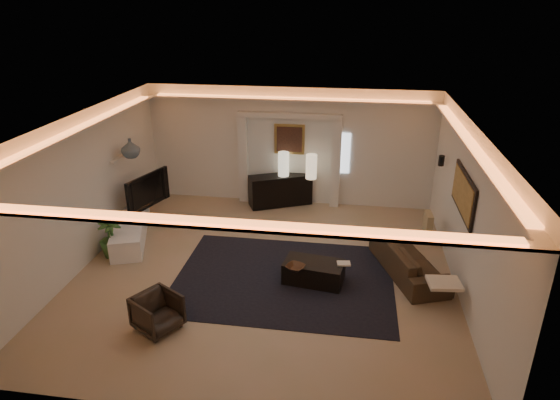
# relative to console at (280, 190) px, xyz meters

# --- Properties ---
(floor) EXTENTS (7.00, 7.00, 0.00)m
(floor) POSITION_rel_console_xyz_m (0.19, -3.25, -0.40)
(floor) COLOR tan
(floor) RESTS_ON ground
(ceiling) EXTENTS (7.00, 7.00, 0.00)m
(ceiling) POSITION_rel_console_xyz_m (0.19, -3.25, 2.50)
(ceiling) COLOR white
(ceiling) RESTS_ON ground
(wall_back) EXTENTS (7.00, 0.00, 7.00)m
(wall_back) POSITION_rel_console_xyz_m (0.19, 0.25, 1.05)
(wall_back) COLOR silver
(wall_back) RESTS_ON ground
(wall_front) EXTENTS (7.00, 0.00, 7.00)m
(wall_front) POSITION_rel_console_xyz_m (0.19, -6.75, 1.05)
(wall_front) COLOR silver
(wall_front) RESTS_ON ground
(wall_left) EXTENTS (0.00, 7.00, 7.00)m
(wall_left) POSITION_rel_console_xyz_m (-3.31, -3.25, 1.05)
(wall_left) COLOR silver
(wall_left) RESTS_ON ground
(wall_right) EXTENTS (0.00, 7.00, 7.00)m
(wall_right) POSITION_rel_console_xyz_m (3.69, -3.25, 1.05)
(wall_right) COLOR silver
(wall_right) RESTS_ON ground
(cove_soffit) EXTENTS (7.00, 7.00, 0.04)m
(cove_soffit) POSITION_rel_console_xyz_m (0.19, -3.25, 2.22)
(cove_soffit) COLOR silver
(cove_soffit) RESTS_ON ceiling
(daylight_slit) EXTENTS (0.25, 0.03, 1.00)m
(daylight_slit) POSITION_rel_console_xyz_m (1.54, 0.23, 0.95)
(daylight_slit) COLOR white
(daylight_slit) RESTS_ON wall_back
(area_rug) EXTENTS (4.00, 3.00, 0.01)m
(area_rug) POSITION_rel_console_xyz_m (0.59, -3.45, -0.39)
(area_rug) COLOR black
(area_rug) RESTS_ON ground
(pilaster_left) EXTENTS (0.22, 0.20, 2.20)m
(pilaster_left) POSITION_rel_console_xyz_m (-0.96, 0.15, 0.70)
(pilaster_left) COLOR silver
(pilaster_left) RESTS_ON ground
(pilaster_right) EXTENTS (0.22, 0.20, 2.20)m
(pilaster_right) POSITION_rel_console_xyz_m (1.34, 0.15, 0.70)
(pilaster_right) COLOR silver
(pilaster_right) RESTS_ON ground
(alcove_header) EXTENTS (2.52, 0.20, 0.12)m
(alcove_header) POSITION_rel_console_xyz_m (0.19, 0.15, 1.85)
(alcove_header) COLOR silver
(alcove_header) RESTS_ON wall_back
(painting_frame) EXTENTS (0.74, 0.04, 0.74)m
(painting_frame) POSITION_rel_console_xyz_m (0.19, 0.22, 1.25)
(painting_frame) COLOR tan
(painting_frame) RESTS_ON wall_back
(painting_canvas) EXTENTS (0.62, 0.02, 0.62)m
(painting_canvas) POSITION_rel_console_xyz_m (0.19, 0.19, 1.25)
(painting_canvas) COLOR #4C2D1E
(painting_canvas) RESTS_ON wall_back
(art_panel_frame) EXTENTS (0.04, 1.64, 0.74)m
(art_panel_frame) POSITION_rel_console_xyz_m (3.66, -2.95, 1.30)
(art_panel_frame) COLOR black
(art_panel_frame) RESTS_ON wall_right
(art_panel_gold) EXTENTS (0.02, 1.50, 0.62)m
(art_panel_gold) POSITION_rel_console_xyz_m (3.64, -2.95, 1.30)
(art_panel_gold) COLOR tan
(art_panel_gold) RESTS_ON wall_right
(wall_sconce) EXTENTS (0.12, 0.12, 0.22)m
(wall_sconce) POSITION_rel_console_xyz_m (3.57, -1.05, 1.28)
(wall_sconce) COLOR black
(wall_sconce) RESTS_ON wall_right
(wall_niche) EXTENTS (0.10, 0.55, 0.04)m
(wall_niche) POSITION_rel_console_xyz_m (-3.25, -1.85, 1.25)
(wall_niche) COLOR silver
(wall_niche) RESTS_ON wall_left
(console) EXTENTS (1.60, 1.08, 0.77)m
(console) POSITION_rel_console_xyz_m (0.00, 0.00, 0.00)
(console) COLOR black
(console) RESTS_ON ground
(lamp_left) EXTENTS (0.31, 0.31, 0.59)m
(lamp_left) POSITION_rel_console_xyz_m (0.08, 0.00, 0.69)
(lamp_left) COLOR #F1EAC5
(lamp_left) RESTS_ON console
(lamp_right) EXTENTS (0.35, 0.35, 0.60)m
(lamp_right) POSITION_rel_console_xyz_m (0.77, -0.10, 0.69)
(lamp_right) COLOR beige
(lamp_right) RESTS_ON console
(media_ledge) EXTENTS (1.37, 2.50, 0.46)m
(media_ledge) POSITION_rel_console_xyz_m (-2.96, -2.22, -0.17)
(media_ledge) COLOR white
(media_ledge) RESTS_ON ground
(tv) EXTENTS (1.33, 0.58, 0.77)m
(tv) POSITION_rel_console_xyz_m (-2.88, -1.56, 0.44)
(tv) COLOR black
(tv) RESTS_ON media_ledge
(figurine) EXTENTS (0.20, 0.20, 0.41)m
(figurine) POSITION_rel_console_xyz_m (-2.96, -1.00, 0.24)
(figurine) COLOR #473728
(figurine) RESTS_ON media_ledge
(ginger_jar) EXTENTS (0.53, 0.53, 0.41)m
(ginger_jar) POSITION_rel_console_xyz_m (-2.96, -1.79, 1.48)
(ginger_jar) COLOR #364450
(ginger_jar) RESTS_ON wall_niche
(plant) EXTENTS (0.64, 0.64, 0.85)m
(plant) POSITION_rel_console_xyz_m (-2.96, -3.09, 0.02)
(plant) COLOR #36642B
(plant) RESTS_ON ground
(sofa) EXTENTS (2.17, 1.43, 0.59)m
(sofa) POSITION_rel_console_xyz_m (2.88, -2.88, -0.10)
(sofa) COLOR #40311F
(sofa) RESTS_ON ground
(throw_blanket) EXTENTS (0.56, 0.48, 0.06)m
(throw_blanket) POSITION_rel_console_xyz_m (3.31, -4.06, 0.15)
(throw_blanket) COLOR #FFE8CF
(throw_blanket) RESTS_ON sofa
(throw_pillow) EXTENTS (0.15, 0.43, 0.42)m
(throw_pillow) POSITION_rel_console_xyz_m (3.34, -1.75, 0.15)
(throw_pillow) COLOR tan
(throw_pillow) RESTS_ON sofa
(coffee_table) EXTENTS (1.15, 0.74, 0.40)m
(coffee_table) POSITION_rel_console_xyz_m (1.14, -3.46, -0.20)
(coffee_table) COLOR black
(coffee_table) RESTS_ON ground
(bowl) EXTENTS (0.42, 0.42, 0.08)m
(bowl) POSITION_rel_console_xyz_m (0.83, -3.75, 0.05)
(bowl) COLOR #3B2517
(bowl) RESTS_ON coffee_table
(magazine) EXTENTS (0.26, 0.20, 0.03)m
(magazine) POSITION_rel_console_xyz_m (1.67, -3.44, 0.02)
(magazine) COLOR beige
(magazine) RESTS_ON coffee_table
(armchair) EXTENTS (0.89, 0.88, 0.59)m
(armchair) POSITION_rel_console_xyz_m (-1.16, -5.18, -0.10)
(armchair) COLOR black
(armchair) RESTS_ON ground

